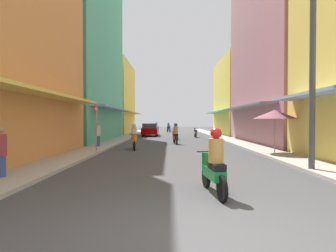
# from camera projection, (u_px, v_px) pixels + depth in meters

# --- Properties ---
(ground_plane) EXTENTS (111.42, 111.42, 0.00)m
(ground_plane) POSITION_uv_depth(u_px,v_px,m) (174.00, 139.00, 25.33)
(ground_plane) COLOR #424244
(sidewalk_left) EXTENTS (1.70, 58.65, 0.12)m
(sidewalk_left) POSITION_uv_depth(u_px,v_px,m) (122.00, 139.00, 25.36)
(sidewalk_left) COLOR #ADA89E
(sidewalk_left) RESTS_ON ground
(sidewalk_right) EXTENTS (1.70, 58.65, 0.12)m
(sidewalk_right) POSITION_uv_depth(u_px,v_px,m) (226.00, 139.00, 25.29)
(sidewalk_right) COLOR #ADA89E
(sidewalk_right) RESTS_ON ground
(building_left_mid) EXTENTS (7.05, 13.26, 16.12)m
(building_left_mid) POSITION_uv_depth(u_px,v_px,m) (76.00, 50.00, 23.87)
(building_left_mid) COLOR #4CB28C
(building_left_mid) RESTS_ON ground
(building_left_far) EXTENTS (7.05, 10.25, 9.55)m
(building_left_far) POSITION_uv_depth(u_px,v_px,m) (108.00, 99.00, 36.48)
(building_left_far) COLOR #EFD159
(building_left_far) RESTS_ON ground
(building_right_mid) EXTENTS (7.05, 12.71, 15.89)m
(building_right_mid) POSITION_uv_depth(u_px,v_px,m) (288.00, 41.00, 20.81)
(building_right_mid) COLOR #B7727F
(building_right_mid) RESTS_ON ground
(building_right_far) EXTENTS (7.05, 10.61, 9.30)m
(building_right_far) POSITION_uv_depth(u_px,v_px,m) (245.00, 97.00, 32.88)
(building_right_far) COLOR #EFD159
(building_right_far) RESTS_ON ground
(motorbike_silver) EXTENTS (0.55, 1.81, 0.96)m
(motorbike_silver) POSITION_uv_depth(u_px,v_px,m) (195.00, 133.00, 28.24)
(motorbike_silver) COLOR black
(motorbike_silver) RESTS_ON ground
(motorbike_black) EXTENTS (0.58, 1.80, 1.58)m
(motorbike_black) POSITION_uv_depth(u_px,v_px,m) (157.00, 129.00, 33.97)
(motorbike_black) COLOR black
(motorbike_black) RESTS_ON ground
(motorbike_green) EXTENTS (0.56, 1.80, 1.58)m
(motorbike_green) POSITION_uv_depth(u_px,v_px,m) (214.00, 165.00, 6.26)
(motorbike_green) COLOR black
(motorbike_green) RESTS_ON ground
(motorbike_maroon) EXTENTS (0.55, 1.81, 1.58)m
(motorbike_maroon) POSITION_uv_depth(u_px,v_px,m) (175.00, 135.00, 19.94)
(motorbike_maroon) COLOR black
(motorbike_maroon) RESTS_ON ground
(motorbike_white) EXTENTS (0.60, 1.80, 1.58)m
(motorbike_white) POSITION_uv_depth(u_px,v_px,m) (175.00, 132.00, 25.23)
(motorbike_white) COLOR black
(motorbike_white) RESTS_ON ground
(motorbike_blue) EXTENTS (0.69, 1.76, 1.58)m
(motorbike_blue) POSITION_uv_depth(u_px,v_px,m) (169.00, 128.00, 41.73)
(motorbike_blue) COLOR black
(motorbike_blue) RESTS_ON ground
(motorbike_orange) EXTENTS (0.60, 1.80, 1.58)m
(motorbike_orange) POSITION_uv_depth(u_px,v_px,m) (134.00, 138.00, 16.15)
(motorbike_orange) COLOR black
(motorbike_orange) RESTS_ON ground
(parked_car) EXTENTS (1.80, 4.12, 1.45)m
(parked_car) POSITION_uv_depth(u_px,v_px,m) (150.00, 130.00, 30.60)
(parked_car) COLOR #8C0000
(parked_car) RESTS_ON ground
(pedestrian_foreground) EXTENTS (0.34, 0.34, 1.59)m
(pedestrian_foreground) POSITION_uv_depth(u_px,v_px,m) (0.00, 154.00, 7.66)
(pedestrian_foreground) COLOR #334C8C
(pedestrian_foreground) RESTS_ON ground
(pedestrian_crossing) EXTENTS (0.34, 0.34, 1.69)m
(pedestrian_crossing) POSITION_uv_depth(u_px,v_px,m) (98.00, 135.00, 16.99)
(pedestrian_crossing) COLOR #334C8C
(pedestrian_crossing) RESTS_ON ground
(vendor_umbrella) EXTENTS (2.16, 2.16, 2.29)m
(vendor_umbrella) POSITION_uv_depth(u_px,v_px,m) (275.00, 114.00, 13.46)
(vendor_umbrella) COLOR #99999E
(vendor_umbrella) RESTS_ON ground
(utility_pole) EXTENTS (0.20, 1.20, 6.77)m
(utility_pole) POSITION_uv_depth(u_px,v_px,m) (312.00, 69.00, 8.93)
(utility_pole) COLOR #4C4C4F
(utility_pole) RESTS_ON ground
(street_sign_no_entry) EXTENTS (0.07, 0.60, 2.65)m
(street_sign_no_entry) POSITION_uv_depth(u_px,v_px,m) (96.00, 121.00, 13.94)
(street_sign_no_entry) COLOR gray
(street_sign_no_entry) RESTS_ON ground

